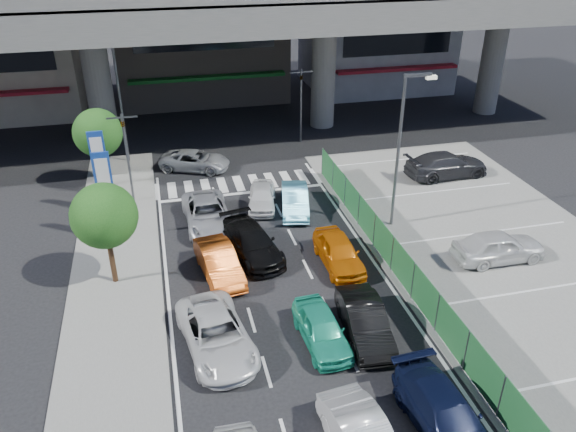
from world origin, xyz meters
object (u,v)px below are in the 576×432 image
object	(u,v)px
kei_truck_front_right	(295,200)
sedan_black_mid	(252,242)
tree_far	(98,133)
street_lamp_left	(122,91)
parked_sedan_dgrey	(447,165)
taxi_orange_left	(219,263)
street_lamp_right	(403,140)
minivan_navy_back	(446,416)
tree_near	(104,216)
hatch_black_mid_right	(365,321)
sedan_white_front_mid	(262,197)
signboard_near	(105,184)
parked_sedan_white	(499,246)
taxi_orange_right	(339,252)
signboard_far	(99,161)
wagon_silver_front_left	(207,214)
traffic_cone	(380,231)
sedan_white_mid_left	(216,334)
traffic_light_left	(125,137)
traffic_light_right	(301,88)
crossing_wagon_silver	(195,161)
taxi_teal_mid	(322,329)

from	to	relation	value
kei_truck_front_right	sedan_black_mid	bearing A→B (deg)	-116.80
tree_far	street_lamp_left	bearing A→B (deg)	67.16
kei_truck_front_right	parked_sedan_dgrey	xyz separation A→B (m)	(10.23, 2.17, 0.16)
taxi_orange_left	tree_far	bearing A→B (deg)	108.13
street_lamp_right	minivan_navy_back	bearing A→B (deg)	-106.62
tree_near	sedan_black_mid	bearing A→B (deg)	7.74
hatch_black_mid_right	sedan_white_front_mid	xyz separation A→B (m)	(-1.69, 11.63, -0.07)
kei_truck_front_right	street_lamp_right	bearing A→B (deg)	-18.24
taxi_orange_left	sedan_black_mid	xyz separation A→B (m)	(1.76, 1.39, 0.00)
signboard_near	sedan_white_front_mid	world-z (taller)	signboard_near
signboard_near	parked_sedan_white	bearing A→B (deg)	-19.94
street_lamp_right	tree_near	size ratio (longest dim) A/B	1.67
tree_near	taxi_orange_right	size ratio (longest dim) A/B	1.19
signboard_far	wagon_silver_front_left	size ratio (longest dim) A/B	0.95
tree_near	hatch_black_mid_right	bearing A→B (deg)	-32.11
street_lamp_right	traffic_cone	distance (m)	4.68
hatch_black_mid_right	wagon_silver_front_left	bearing A→B (deg)	120.64
sedan_white_mid_left	hatch_black_mid_right	distance (m)	5.68
traffic_light_left	hatch_black_mid_right	world-z (taller)	traffic_light_left
street_lamp_left	kei_truck_front_right	world-z (taller)	street_lamp_left
tree_far	sedan_white_front_mid	xyz separation A→B (m)	(8.60, -4.83, -2.76)
signboard_near	traffic_cone	size ratio (longest dim) A/B	6.16
hatch_black_mid_right	wagon_silver_front_left	world-z (taller)	same
traffic_light_right	hatch_black_mid_right	distance (m)	21.42
traffic_light_right	tree_near	xyz separation A→B (m)	(-12.50, -15.00, -0.55)
street_lamp_right	hatch_black_mid_right	world-z (taller)	street_lamp_right
sedan_white_mid_left	wagon_silver_front_left	distance (m)	9.64
street_lamp_right	sedan_white_mid_left	world-z (taller)	street_lamp_right
street_lamp_left	kei_truck_front_right	xyz separation A→B (m)	(8.78, -9.25, -4.11)
taxi_orange_right	parked_sedan_white	world-z (taller)	parked_sedan_white
signboard_far	traffic_cone	bearing A→B (deg)	-24.75
traffic_light_right	taxi_orange_left	bearing A→B (deg)	-117.02
hatch_black_mid_right	minivan_navy_back	bearing A→B (deg)	-75.40
taxi_orange_left	kei_truck_front_right	world-z (taller)	taxi_orange_left
signboard_far	kei_truck_front_right	world-z (taller)	signboard_far
traffic_light_left	sedan_white_mid_left	size ratio (longest dim) A/B	1.06
traffic_light_right	tree_far	distance (m)	14.05
signboard_near	taxi_orange_left	bearing A→B (deg)	-43.37
minivan_navy_back	sedan_white_mid_left	xyz separation A→B (m)	(-6.48, 5.55, 0.01)
signboard_near	taxi_orange_right	distance (m)	11.67
taxi_orange_left	signboard_near	bearing A→B (deg)	128.73
tree_near	traffic_light_right	bearing A→B (deg)	50.19
crossing_wagon_silver	tree_far	bearing A→B (deg)	125.68
tree_far	kei_truck_front_right	distance (m)	12.07
street_lamp_right	parked_sedan_white	xyz separation A→B (m)	(3.29, -4.42, -3.97)
taxi_teal_mid	kei_truck_front_right	bearing A→B (deg)	78.22
crossing_wagon_silver	kei_truck_front_right	bearing A→B (deg)	-123.06
signboard_far	traffic_light_right	bearing A→B (deg)	31.43
tree_near	minivan_navy_back	size ratio (longest dim) A/B	1.03
signboard_near	wagon_silver_front_left	xyz separation A→B (m)	(4.80, 0.25, -2.37)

